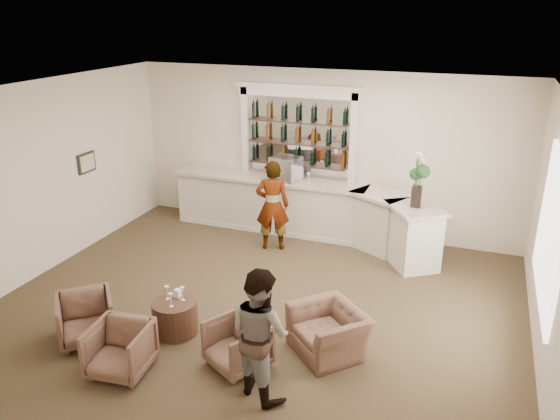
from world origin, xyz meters
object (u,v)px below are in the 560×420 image
object	(u,v)px
cocktail_table	(175,317)
armchair_left	(86,318)
sommelier	(272,205)
armchair_right	(237,344)
flower_vase	(418,176)
espresso_machine	(286,168)
armchair_far	(328,331)
armchair_center	(120,349)
bar_counter	(306,210)
guest	(260,333)

from	to	relation	value
cocktail_table	armchair_left	bearing A→B (deg)	-150.57
sommelier	armchair_left	size ratio (longest dim) A/B	2.33
armchair_right	flower_vase	world-z (taller)	flower_vase
armchair_right	espresso_machine	bearing A→B (deg)	132.06
sommelier	armchair_far	world-z (taller)	sommelier
cocktail_table	armchair_right	world-z (taller)	armchair_right
armchair_center	armchair_right	xyz separation A→B (m)	(1.35, 0.64, -0.01)
armchair_far	flower_vase	world-z (taller)	flower_vase
armchair_left	bar_counter	bearing A→B (deg)	27.71
armchair_center	armchair_far	xyz separation A→B (m)	(2.37, 1.36, -0.02)
cocktail_table	sommelier	xyz separation A→B (m)	(0.24, 3.23, 0.63)
sommelier	flower_vase	xyz separation A→B (m)	(2.63, 0.17, 0.82)
armchair_left	armchair_center	xyz separation A→B (m)	(0.89, -0.44, -0.01)
cocktail_table	armchair_right	distance (m)	1.24
armchair_right	armchair_far	size ratio (longest dim) A/B	0.74
armchair_far	bar_counter	bearing A→B (deg)	155.48
espresso_machine	flower_vase	xyz separation A→B (m)	(2.66, -0.66, 0.32)
armchair_left	flower_vase	xyz separation A→B (m)	(3.93, 4.00, 1.35)
armchair_right	flower_vase	xyz separation A→B (m)	(1.69, 3.80, 1.37)
sommelier	espresso_machine	xyz separation A→B (m)	(-0.03, 0.83, 0.50)
bar_counter	flower_vase	size ratio (longest dim) A/B	5.78
armchair_right	armchair_center	bearing A→B (deg)	-124.78
armchair_left	armchair_far	xyz separation A→B (m)	(3.26, 0.93, -0.03)
armchair_right	flower_vase	distance (m)	4.38
sommelier	flower_vase	distance (m)	2.76
cocktail_table	armchair_center	xyz separation A→B (m)	(-0.18, -1.04, 0.09)
guest	flower_vase	distance (m)	4.42
guest	armchair_left	size ratio (longest dim) A/B	2.21
armchair_far	sommelier	bearing A→B (deg)	166.88
cocktail_table	armchair_center	distance (m)	1.06
sommelier	armchair_left	world-z (taller)	sommelier
armchair_center	guest	bearing A→B (deg)	2.12
armchair_right	armchair_left	bearing A→B (deg)	-144.97
guest	espresso_machine	distance (m)	5.05
guest	armchair_center	world-z (taller)	guest
guest	armchair_far	distance (m)	1.32
guest	espresso_machine	world-z (taller)	guest
flower_vase	armchair_center	bearing A→B (deg)	-124.41
cocktail_table	armchair_far	distance (m)	2.21
armchair_left	espresso_machine	xyz separation A→B (m)	(1.27, 4.66, 1.04)
armchair_left	espresso_machine	world-z (taller)	espresso_machine
armchair_left	armchair_center	size ratio (longest dim) A/B	1.02
espresso_machine	cocktail_table	bearing A→B (deg)	-79.34
flower_vase	armchair_right	bearing A→B (deg)	-114.01
sommelier	armchair_right	bearing A→B (deg)	86.22
cocktail_table	sommelier	world-z (taller)	sommelier
armchair_far	flower_vase	xyz separation A→B (m)	(0.68, 3.08, 1.38)
bar_counter	guest	world-z (taller)	guest
armchair_left	espresso_machine	bearing A→B (deg)	32.93
bar_counter	espresso_machine	distance (m)	0.93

